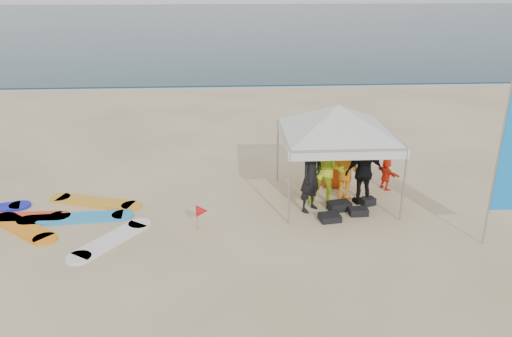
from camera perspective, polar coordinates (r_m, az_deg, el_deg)
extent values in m
plane|color=beige|center=(10.45, 0.25, -11.35)|extent=(120.00, 120.00, 0.00)
cube|color=#0C2633|center=(69.03, -3.10, 16.49)|extent=(160.00, 84.00, 0.08)
cube|color=silver|center=(27.58, -2.22, 9.39)|extent=(160.00, 1.20, 0.01)
imported|color=black|center=(12.56, 6.31, -0.78)|extent=(0.82, 0.81, 1.91)
imported|color=#C3DD1F|center=(12.89, 8.01, -0.34)|extent=(1.08, 0.95, 1.88)
imported|color=orange|center=(13.41, 10.27, -0.16)|extent=(1.22, 1.11, 1.64)
imported|color=black|center=(13.19, 12.26, -0.40)|extent=(1.09, 0.59, 1.76)
imported|color=#C94011|center=(14.07, 8.83, 1.43)|extent=(0.99, 0.72, 1.86)
imported|color=red|center=(14.40, 14.65, -0.58)|extent=(0.59, 0.89, 0.91)
cylinder|color=#A5A5A8|center=(14.39, 2.49, 2.08)|extent=(0.05, 0.05, 1.84)
cylinder|color=#A5A5A8|center=(14.92, 13.10, 2.24)|extent=(0.05, 0.05, 1.84)
cylinder|color=#A5A5A8|center=(11.83, 3.83, -2.29)|extent=(0.05, 0.05, 1.84)
cylinder|color=#A5A5A8|center=(12.47, 16.53, -1.89)|extent=(0.05, 0.05, 1.84)
cube|color=silver|center=(11.79, 10.61, 1.48)|extent=(2.86, 0.02, 0.24)
cube|color=silver|center=(14.36, 8.05, 5.19)|extent=(2.86, 0.02, 0.24)
cube|color=silver|center=(12.84, 3.16, 3.45)|extent=(0.02, 2.86, 0.24)
cube|color=silver|center=(13.43, 14.98, 3.55)|extent=(0.02, 2.86, 0.24)
pyramid|color=silver|center=(12.83, 9.43, 7.17)|extent=(3.91, 3.91, 0.74)
cylinder|color=#A5A5A8|center=(11.70, 25.77, 0.10)|extent=(0.04, 0.04, 3.67)
cylinder|color=#A5A5A8|center=(11.83, -6.72, -5.72)|extent=(0.02, 0.02, 0.60)
cone|color=red|center=(11.73, -6.18, -4.85)|extent=(0.28, 0.28, 0.28)
cube|color=black|center=(13.00, 9.49, -4.24)|extent=(0.63, 0.48, 0.22)
cube|color=black|center=(12.83, 11.63, -4.84)|extent=(0.47, 0.32, 0.18)
cube|color=black|center=(12.43, 8.42, -5.56)|extent=(0.55, 0.47, 0.16)
cube|color=black|center=(13.41, 12.65, -3.69)|extent=(0.43, 0.37, 0.20)
cube|color=orange|center=(13.88, -17.90, -3.65)|extent=(2.18, 1.15, 0.07)
cube|color=#F23F1C|center=(13.76, -25.97, -5.08)|extent=(2.25, 0.57, 0.07)
cube|color=orange|center=(13.12, -25.00, -6.18)|extent=(1.71, 1.56, 0.07)
cube|color=white|center=(11.86, -16.23, -7.85)|extent=(1.49, 1.79, 0.07)
cube|color=#2995DB|center=(13.14, -19.88, -5.35)|extent=(2.29, 0.71, 0.07)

